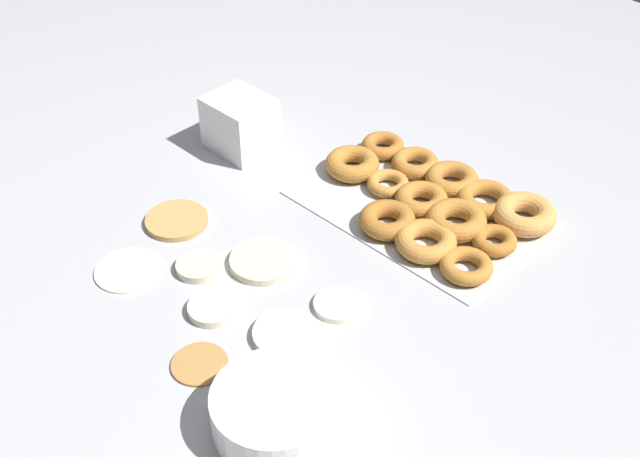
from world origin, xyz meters
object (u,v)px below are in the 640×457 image
object	(u,v)px
batter_bowl	(274,412)
container_stack	(240,124)
pancake_5	(286,334)
donut_tray	(434,203)
pancake_7	(200,363)
pancake_6	(199,266)
pancake_3	(177,220)
pancake_1	(338,305)
pancake_0	(128,269)
pancake_4	(213,308)
pancake_2	(263,261)

from	to	relation	value
batter_bowl	container_stack	size ratio (longest dim) A/B	1.40
pancake_5	donut_tray	bearing A→B (deg)	-85.51
pancake_5	pancake_7	distance (m)	0.15
pancake_5	pancake_6	size ratio (longest dim) A/B	1.35
pancake_3	donut_tray	distance (m)	0.49
pancake_1	pancake_6	xyz separation A→B (m)	(0.24, 0.10, 0.00)
pancake_6	container_stack	bearing A→B (deg)	-52.84
pancake_0	pancake_3	bearing A→B (deg)	-72.16
batter_bowl	pancake_6	bearing A→B (deg)	-22.07
batter_bowl	donut_tray	bearing A→B (deg)	-75.20
pancake_3	batter_bowl	world-z (taller)	batter_bowl
pancake_5	pancake_4	bearing A→B (deg)	18.94
pancake_3	container_stack	distance (m)	0.28
pancake_2	donut_tray	xyz separation A→B (m)	(-0.12, -0.33, 0.01)
batter_bowl	pancake_7	bearing A→B (deg)	0.57
pancake_7	pancake_1	bearing A→B (deg)	-105.49
pancake_0	pancake_6	bearing A→B (deg)	-133.77
pancake_0	donut_tray	xyz separation A→B (m)	(-0.28, -0.51, 0.01)
pancake_1	pancake_6	size ratio (longest dim) A/B	1.04
pancake_0	container_stack	distance (m)	0.43
pancake_4	donut_tray	bearing A→B (deg)	-101.40
pancake_5	container_stack	bearing A→B (deg)	-34.40
pancake_7	container_stack	distance (m)	0.61
pancake_4	pancake_7	world-z (taller)	pancake_4
pancake_2	pancake_7	world-z (taller)	pancake_2
batter_bowl	pancake_0	bearing A→B (deg)	-6.52
pancake_3	pancake_7	bearing A→B (deg)	147.45
pancake_0	pancake_1	distance (m)	0.38
pancake_1	pancake_3	world-z (taller)	pancake_3
pancake_2	pancake_7	size ratio (longest dim) A/B	1.34
donut_tray	pancake_3	bearing A→B (deg)	48.42
pancake_4	pancake_1	bearing A→B (deg)	-133.03
pancake_0	container_stack	world-z (taller)	container_stack
pancake_2	pancake_6	bearing A→B (deg)	51.09
pancake_7	batter_bowl	size ratio (longest dim) A/B	0.49
pancake_6	container_stack	size ratio (longest dim) A/B	0.61
pancake_4	pancake_6	distance (m)	0.11
pancake_4	batter_bowl	size ratio (longest dim) A/B	0.46
pancake_4	batter_bowl	world-z (taller)	batter_bowl
pancake_7	donut_tray	distance (m)	0.57
pancake_6	donut_tray	distance (m)	0.47
pancake_2	pancake_4	bearing A→B (deg)	100.91
pancake_5	container_stack	size ratio (longest dim) A/B	0.83
pancake_0	donut_tray	bearing A→B (deg)	-118.62
pancake_6	pancake_1	bearing A→B (deg)	-156.86
donut_tray	pancake_1	bearing A→B (deg)	98.41
pancake_0	batter_bowl	size ratio (longest dim) A/B	0.65
donut_tray	pancake_2	bearing A→B (deg)	69.93
pancake_0	pancake_3	world-z (taller)	pancake_3
pancake_6	pancake_3	bearing A→B (deg)	-22.56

